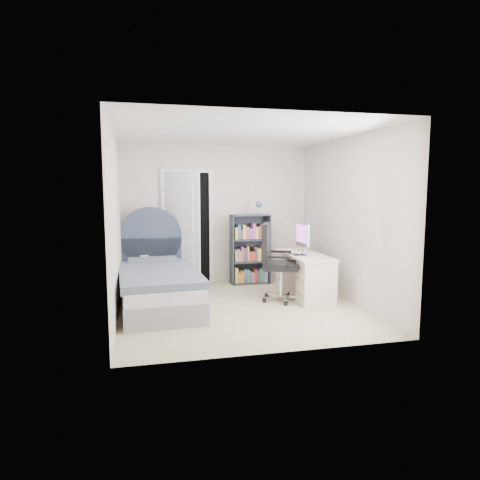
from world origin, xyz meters
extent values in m
cube|color=tan|center=(0.00, 0.00, -0.03)|extent=(3.40, 3.60, 0.05)
cube|color=white|center=(0.00, 0.00, 2.52)|extent=(3.40, 3.60, 0.05)
cube|color=beige|center=(0.00, 1.82, 1.25)|extent=(3.40, 0.05, 2.50)
cube|color=beige|center=(0.00, -1.82, 1.25)|extent=(3.40, 0.05, 2.50)
cube|color=beige|center=(-1.72, 0.00, 1.25)|extent=(0.05, 3.60, 2.50)
cube|color=beige|center=(1.72, 0.00, 1.25)|extent=(0.05, 3.60, 2.50)
cube|color=black|center=(-0.55, 1.80, 1.00)|extent=(0.80, 0.01, 2.00)
cube|color=white|center=(-0.98, 1.77, 1.00)|extent=(0.06, 0.06, 2.00)
cube|color=white|center=(-0.12, 1.77, 1.00)|extent=(0.06, 0.06, 2.00)
cube|color=white|center=(-0.55, 1.77, 2.03)|extent=(0.92, 0.06, 0.06)
cube|color=white|center=(-0.68, 1.48, 1.00)|extent=(0.57, 0.62, 2.00)
cube|color=gray|center=(-1.15, 0.30, 0.14)|extent=(1.17, 2.27, 0.29)
cube|color=silver|center=(-1.15, 0.30, 0.36)|extent=(1.15, 2.22, 0.18)
cube|color=slate|center=(-1.14, 0.19, 0.50)|extent=(1.20, 1.94, 0.11)
cube|color=slate|center=(-1.19, 1.10, 0.52)|extent=(0.81, 0.49, 0.13)
cube|color=#343E51|center=(-1.21, 1.45, 0.44)|extent=(1.05, 0.13, 0.88)
cylinder|color=#343E51|center=(-1.21, 1.45, 0.88)|extent=(1.05, 0.13, 1.05)
cylinder|color=tan|center=(-1.45, 1.24, 0.25)|extent=(0.04, 0.04, 0.51)
cylinder|color=tan|center=(-1.45, 1.58, 0.25)|extent=(0.04, 0.04, 0.51)
cylinder|color=tan|center=(-1.10, 1.24, 0.25)|extent=(0.04, 0.04, 0.51)
cylinder|color=tan|center=(-1.10, 1.58, 0.25)|extent=(0.04, 0.04, 0.51)
cube|color=tan|center=(-1.28, 1.41, 0.49)|extent=(0.40, 0.40, 0.03)
cube|color=tan|center=(-1.28, 1.41, 0.18)|extent=(0.36, 0.36, 0.02)
cube|color=#B24C33|center=(-1.33, 1.41, 0.52)|extent=(0.16, 0.22, 0.03)
cube|color=#3F598C|center=(-1.33, 1.41, 0.55)|extent=(0.15, 0.21, 0.03)
cube|color=#D8CC7F|center=(-1.33, 1.41, 0.58)|extent=(0.14, 0.20, 0.03)
cylinder|color=silver|center=(-0.81, 1.70, 0.01)|extent=(0.20, 0.20, 0.02)
cylinder|color=silver|center=(-0.81, 1.70, 0.69)|extent=(0.02, 0.02, 1.35)
sphere|color=silver|center=(-0.75, 1.66, 1.33)|extent=(0.08, 0.08, 0.08)
cube|color=#313943|center=(0.20, 1.47, 0.63)|extent=(0.02, 0.30, 1.25)
cube|color=#313943|center=(0.88, 1.47, 0.63)|extent=(0.02, 0.30, 1.25)
cube|color=#313943|center=(0.54, 1.47, 1.24)|extent=(0.70, 0.30, 0.02)
cube|color=#313943|center=(0.54, 1.47, 0.01)|extent=(0.70, 0.30, 0.02)
cube|color=#313943|center=(0.54, 1.61, 0.63)|extent=(0.70, 0.01, 1.25)
cube|color=#313943|center=(0.54, 1.47, 0.40)|extent=(0.66, 0.28, 0.02)
cube|color=#313943|center=(0.54, 1.47, 0.80)|extent=(0.66, 0.28, 0.02)
cylinder|color=#226696|center=(0.69, 1.47, 1.26)|extent=(0.12, 0.12, 0.02)
cylinder|color=silver|center=(0.69, 1.47, 1.34)|extent=(0.02, 0.02, 0.16)
sphere|color=#226696|center=(0.69, 1.44, 1.43)|extent=(0.11, 0.11, 0.11)
cube|color=#D8BF4C|center=(0.27, 1.45, 0.17)|extent=(0.05, 0.21, 0.27)
cube|color=orange|center=(0.33, 1.45, 0.12)|extent=(0.05, 0.21, 0.18)
cube|color=orange|center=(0.38, 1.45, 0.14)|extent=(0.05, 0.21, 0.21)
cube|color=#335999|center=(0.43, 1.45, 0.15)|extent=(0.05, 0.21, 0.24)
cube|color=#337F4C|center=(0.49, 1.45, 0.15)|extent=(0.06, 0.21, 0.23)
cube|color=#994C7F|center=(0.54, 1.45, 0.12)|extent=(0.04, 0.21, 0.18)
cube|color=orange|center=(0.59, 1.45, 0.12)|extent=(0.03, 0.21, 0.17)
cube|color=#B23333|center=(0.63, 1.45, 0.15)|extent=(0.04, 0.21, 0.23)
cube|color=#335999|center=(0.67, 1.45, 0.14)|extent=(0.03, 0.21, 0.21)
cube|color=#337F4C|center=(0.72, 1.45, 0.15)|extent=(0.06, 0.21, 0.24)
cube|color=#7F72B2|center=(0.77, 1.45, 0.16)|extent=(0.03, 0.21, 0.26)
cube|color=#7F72B2|center=(0.82, 1.45, 0.12)|extent=(0.05, 0.21, 0.19)
cube|color=#D8BF4C|center=(0.26, 1.45, 0.52)|extent=(0.04, 0.21, 0.20)
cube|color=#7F72B2|center=(0.30, 1.45, 0.53)|extent=(0.04, 0.21, 0.22)
cube|color=orange|center=(0.34, 1.45, 0.52)|extent=(0.03, 0.21, 0.19)
cube|color=#994C7F|center=(0.38, 1.45, 0.55)|extent=(0.04, 0.21, 0.26)
cube|color=#3F3F3F|center=(0.43, 1.45, 0.54)|extent=(0.06, 0.21, 0.24)
cube|color=orange|center=(0.48, 1.45, 0.55)|extent=(0.03, 0.21, 0.27)
cube|color=#B23333|center=(0.52, 1.45, 0.50)|extent=(0.04, 0.21, 0.17)
cube|color=#B23333|center=(0.58, 1.45, 0.50)|extent=(0.06, 0.21, 0.16)
cube|color=#3F3F3F|center=(0.63, 1.45, 0.54)|extent=(0.04, 0.21, 0.25)
cube|color=#D8BF4C|center=(0.67, 1.45, 0.53)|extent=(0.03, 0.21, 0.22)
cube|color=#D8BF4C|center=(0.71, 1.45, 0.53)|extent=(0.03, 0.21, 0.22)
cube|color=#B23333|center=(0.74, 1.45, 0.55)|extent=(0.04, 0.21, 0.27)
cube|color=#337F4C|center=(0.80, 1.45, 0.54)|extent=(0.06, 0.21, 0.24)
cube|color=#335999|center=(0.85, 1.45, 0.54)|extent=(0.03, 0.21, 0.25)
cube|color=#D8BF4C|center=(0.27, 1.45, 0.93)|extent=(0.05, 0.21, 0.21)
cube|color=#335999|center=(0.32, 1.45, 0.95)|extent=(0.05, 0.21, 0.26)
cube|color=#B23333|center=(0.37, 1.45, 0.91)|extent=(0.03, 0.21, 0.17)
cube|color=#D8BF4C|center=(0.41, 1.45, 0.95)|extent=(0.04, 0.21, 0.25)
cube|color=#994C7F|center=(0.47, 1.45, 0.93)|extent=(0.06, 0.21, 0.22)
cube|color=#994C7F|center=(0.53, 1.45, 0.92)|extent=(0.05, 0.21, 0.19)
cube|color=#994C7F|center=(0.59, 1.45, 0.96)|extent=(0.05, 0.21, 0.27)
cube|color=#D8BF4C|center=(0.64, 1.45, 0.93)|extent=(0.04, 0.21, 0.21)
cube|color=#B23333|center=(0.69, 1.45, 0.93)|extent=(0.03, 0.21, 0.22)
cube|color=#3F3F3F|center=(0.73, 1.45, 0.95)|extent=(0.04, 0.21, 0.26)
cube|color=orange|center=(0.78, 1.45, 0.94)|extent=(0.04, 0.21, 0.23)
cube|color=#994C7F|center=(0.83, 1.45, 0.94)|extent=(0.06, 0.21, 0.24)
cube|color=beige|center=(1.16, 0.40, 0.67)|extent=(0.56, 1.40, 0.03)
cube|color=beige|center=(1.16, -0.10, 0.33)|extent=(0.52, 0.37, 0.65)
cube|color=beige|center=(1.16, 0.89, 0.33)|extent=(0.52, 0.37, 0.65)
cube|color=silver|center=(1.25, 0.68, 0.69)|extent=(0.15, 0.15, 0.01)
cube|color=silver|center=(1.28, 0.68, 0.79)|extent=(0.03, 0.06, 0.21)
cube|color=silver|center=(1.24, 0.68, 0.96)|extent=(0.04, 0.52, 0.37)
cube|color=#B356D1|center=(1.21, 0.68, 0.98)|extent=(0.00, 0.47, 0.30)
cube|color=white|center=(1.05, 0.68, 0.69)|extent=(0.12, 0.37, 0.02)
cube|color=black|center=(1.05, 0.35, 0.68)|extent=(0.21, 0.24, 0.00)
ellipsoid|color=white|center=(1.05, 0.35, 0.70)|extent=(0.06, 0.09, 0.03)
cube|color=silver|center=(0.85, 0.15, 0.07)|extent=(0.30, 0.16, 0.03)
cylinder|color=black|center=(0.98, 0.10, 0.03)|extent=(0.08, 0.08, 0.07)
cube|color=silver|center=(0.81, 0.32, 0.07)|extent=(0.23, 0.26, 0.03)
cylinder|color=black|center=(0.90, 0.43, 0.03)|extent=(0.08, 0.08, 0.07)
cube|color=silver|center=(0.64, 0.34, 0.07)|extent=(0.20, 0.28, 0.03)
cylinder|color=black|center=(0.56, 0.46, 0.03)|extent=(0.08, 0.08, 0.07)
cube|color=silver|center=(0.57, 0.18, 0.07)|extent=(0.31, 0.11, 0.03)
cylinder|color=black|center=(0.43, 0.14, 0.03)|extent=(0.08, 0.08, 0.07)
cube|color=silver|center=(0.70, 0.06, 0.07)|extent=(0.07, 0.31, 0.03)
cylinder|color=black|center=(0.69, -0.08, 0.03)|extent=(0.08, 0.08, 0.07)
cylinder|color=silver|center=(0.71, 0.21, 0.29)|extent=(0.07, 0.07, 0.46)
cube|color=black|center=(0.71, 0.21, 0.54)|extent=(0.68, 0.68, 0.10)
cube|color=black|center=(0.49, 0.30, 0.89)|extent=(0.25, 0.47, 0.60)
cube|color=black|center=(0.58, -0.04, 0.72)|extent=(0.32, 0.17, 0.03)
cube|color=black|center=(0.80, 0.48, 0.72)|extent=(0.32, 0.17, 0.03)
camera|label=1|loc=(-1.38, -5.93, 1.74)|focal=32.00mm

